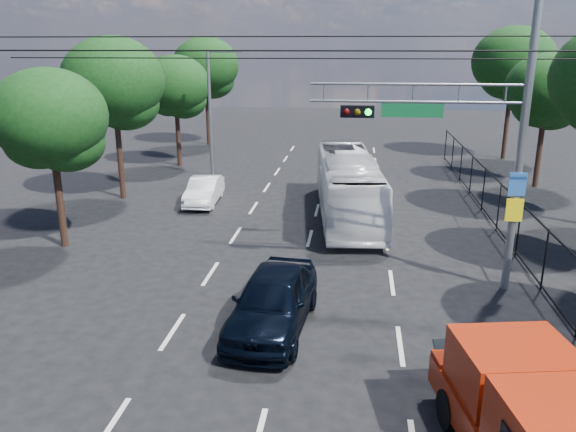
% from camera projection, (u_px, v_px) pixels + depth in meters
% --- Properties ---
extents(lane_markings, '(6.12, 38.00, 0.01)m').
position_uv_depth(lane_markings, '(314.00, 223.00, 24.15)').
color(lane_markings, beige).
rests_on(lane_markings, ground).
extents(signal_mast, '(6.43, 0.39, 9.50)m').
position_uv_depth(signal_mast, '(481.00, 120.00, 16.30)').
color(signal_mast, slate).
rests_on(signal_mast, ground).
extents(streetlight_left, '(2.09, 0.22, 7.08)m').
position_uv_depth(streetlight_left, '(213.00, 109.00, 31.33)').
color(streetlight_left, slate).
rests_on(streetlight_left, ground).
extents(utility_wires, '(22.00, 5.04, 0.74)m').
position_uv_depth(utility_wires, '(304.00, 49.00, 17.13)').
color(utility_wires, black).
rests_on(utility_wires, ground).
extents(fence_right, '(0.06, 34.03, 2.00)m').
position_uv_depth(fence_right, '(510.00, 219.00, 21.23)').
color(fence_right, black).
rests_on(fence_right, ground).
extents(tree_right_d, '(4.32, 4.32, 7.02)m').
position_uv_depth(tree_right_d, '(547.00, 95.00, 29.02)').
color(tree_right_d, black).
rests_on(tree_right_d, ground).
extents(tree_right_e, '(5.28, 5.28, 8.58)m').
position_uv_depth(tree_right_e, '(513.00, 68.00, 36.28)').
color(tree_right_e, black).
rests_on(tree_right_e, ground).
extents(tree_left_b, '(4.08, 4.08, 6.63)m').
position_uv_depth(tree_left_b, '(51.00, 125.00, 20.10)').
color(tree_left_b, black).
rests_on(tree_left_b, ground).
extents(tree_left_c, '(4.80, 4.80, 7.80)m').
position_uv_depth(tree_left_c, '(114.00, 88.00, 26.58)').
color(tree_left_c, black).
rests_on(tree_left_c, ground).
extents(tree_left_d, '(4.20, 4.20, 6.83)m').
position_uv_depth(tree_left_d, '(176.00, 90.00, 34.33)').
color(tree_left_d, black).
rests_on(tree_left_d, ground).
extents(tree_left_e, '(4.92, 4.92, 7.99)m').
position_uv_depth(tree_left_e, '(206.00, 71.00, 41.71)').
color(tree_left_e, black).
rests_on(tree_left_e, ground).
extents(navy_hatchback, '(2.32, 4.91, 1.62)m').
position_uv_depth(navy_hatchback, '(273.00, 300.00, 14.97)').
color(navy_hatchback, black).
rests_on(navy_hatchback, ground).
extents(white_bus, '(3.37, 10.19, 2.79)m').
position_uv_depth(white_bus, '(348.00, 186.00, 24.71)').
color(white_bus, silver).
rests_on(white_bus, ground).
extents(white_van, '(1.55, 3.89, 1.26)m').
position_uv_depth(white_van, '(204.00, 191.00, 27.00)').
color(white_van, white).
rests_on(white_van, ground).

